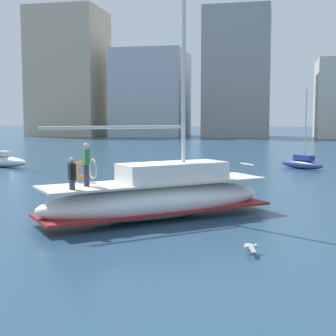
{
  "coord_description": "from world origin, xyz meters",
  "views": [
    {
      "loc": [
        5.53,
        -20.06,
        3.97
      ],
      "look_at": [
        1.0,
        0.44,
        1.8
      ],
      "focal_mm": 52.51,
      "sensor_mm": 36.0,
      "label": 1
    }
  ],
  "objects_px": {
    "main_sailboat": "(159,196)",
    "seagull": "(250,247)",
    "moored_catamaran": "(302,163)",
    "moored_sloop_near": "(0,159)"
  },
  "relations": [
    {
      "from": "main_sailboat",
      "to": "moored_catamaran",
      "type": "relative_size",
      "value": 2.05
    },
    {
      "from": "moored_catamaran",
      "to": "seagull",
      "type": "bearing_deg",
      "value": -96.0
    },
    {
      "from": "seagull",
      "to": "moored_catamaran",
      "type": "bearing_deg",
      "value": 84.0
    },
    {
      "from": "moored_catamaran",
      "to": "seagull",
      "type": "xyz_separation_m",
      "value": [
        -2.63,
        -25.06,
        -0.25
      ]
    },
    {
      "from": "moored_catamaran",
      "to": "seagull",
      "type": "height_order",
      "value": "moored_catamaran"
    },
    {
      "from": "moored_catamaran",
      "to": "seagull",
      "type": "distance_m",
      "value": 25.2
    },
    {
      "from": "main_sailboat",
      "to": "moored_sloop_near",
      "type": "xyz_separation_m",
      "value": [
        -17.25,
        16.99,
        -0.3
      ]
    },
    {
      "from": "main_sailboat",
      "to": "seagull",
      "type": "distance_m",
      "value": 5.84
    },
    {
      "from": "moored_sloop_near",
      "to": "moored_catamaran",
      "type": "xyz_separation_m",
      "value": [
        23.69,
        3.69,
        -0.14
      ]
    },
    {
      "from": "main_sailboat",
      "to": "seagull",
      "type": "height_order",
      "value": "main_sailboat"
    }
  ]
}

